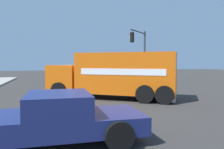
# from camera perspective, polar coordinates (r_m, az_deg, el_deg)

# --- Properties ---
(ground_plane) EXTENTS (100.00, 100.00, 0.00)m
(ground_plane) POSITION_cam_1_polar(r_m,az_deg,el_deg) (15.03, -6.63, -5.42)
(ground_plane) COLOR #33302D
(delivery_truck) EXTENTS (6.52, 8.00, 2.80)m
(delivery_truck) POSITION_cam_1_polar(r_m,az_deg,el_deg) (13.82, 0.84, -0.03)
(delivery_truck) COLOR orange
(delivery_truck) RESTS_ON ground
(traffic_light_secondary) EXTENTS (2.72, 2.75, 5.62)m
(traffic_light_secondary) POSITION_cam_1_polar(r_m,az_deg,el_deg) (23.56, 7.30, 6.62)
(traffic_light_secondary) COLOR #38383D
(traffic_light_secondary) RESTS_ON ground
(pickup_navy) EXTENTS (2.36, 5.25, 1.38)m
(pickup_navy) POSITION_cam_1_polar(r_m,az_deg,el_deg) (6.43, -15.33, -10.46)
(pickup_navy) COLOR navy
(pickup_navy) RESTS_ON ground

